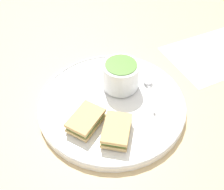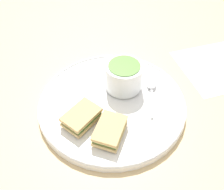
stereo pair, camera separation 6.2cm
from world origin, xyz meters
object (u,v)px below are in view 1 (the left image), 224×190
object	(u,v)px
soup_bowl	(121,75)
sandwich_half_near	(86,120)
spoon	(148,83)
sandwich_half_far	(117,130)

from	to	relation	value
soup_bowl	sandwich_half_near	size ratio (longest dim) A/B	0.92
sandwich_half_near	spoon	bearing A→B (deg)	-75.60
spoon	sandwich_half_far	bearing A→B (deg)	148.26
soup_bowl	spoon	world-z (taller)	soup_bowl
spoon	sandwich_half_far	xyz separation A→B (m)	(-0.10, 0.14, 0.01)
soup_bowl	sandwich_half_far	xyz separation A→B (m)	(-0.13, 0.08, -0.02)
spoon	sandwich_half_near	xyz separation A→B (m)	(-0.05, 0.19, 0.01)
spoon	sandwich_half_far	distance (m)	0.18
spoon	soup_bowl	bearing A→B (deg)	88.09
soup_bowl	spoon	distance (m)	0.08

